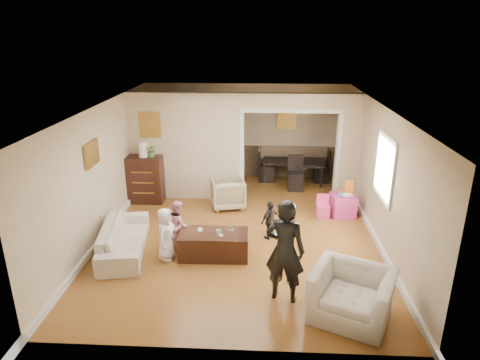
# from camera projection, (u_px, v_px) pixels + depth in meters

# --- Properties ---
(floor) EXTENTS (7.00, 7.00, 0.00)m
(floor) POSITION_uv_depth(u_px,v_px,m) (240.00, 230.00, 8.89)
(floor) COLOR #A76E2B
(floor) RESTS_ON ground
(partition_left) EXTENTS (2.75, 0.18, 2.60)m
(partition_left) POSITION_uv_depth(u_px,v_px,m) (186.00, 147.00, 10.21)
(partition_left) COLOR beige
(partition_left) RESTS_ON ground
(partition_right) EXTENTS (0.55, 0.18, 2.60)m
(partition_right) POSITION_uv_depth(u_px,v_px,m) (348.00, 149.00, 10.02)
(partition_right) COLOR beige
(partition_right) RESTS_ON ground
(partition_header) EXTENTS (2.22, 0.18, 0.35)m
(partition_header) POSITION_uv_depth(u_px,v_px,m) (292.00, 101.00, 9.71)
(partition_header) COLOR beige
(partition_header) RESTS_ON partition_right
(window_pane) EXTENTS (0.03, 0.95, 1.10)m
(window_pane) POSITION_uv_depth(u_px,v_px,m) (385.00, 168.00, 7.85)
(window_pane) COLOR white
(window_pane) RESTS_ON ground
(framed_art_partition) EXTENTS (0.45, 0.03, 0.55)m
(framed_art_partition) POSITION_uv_depth(u_px,v_px,m) (150.00, 125.00, 9.97)
(framed_art_partition) COLOR brown
(framed_art_partition) RESTS_ON partition_left
(framed_art_sofa_wall) EXTENTS (0.03, 0.55, 0.40)m
(framed_art_sofa_wall) POSITION_uv_depth(u_px,v_px,m) (92.00, 154.00, 7.85)
(framed_art_sofa_wall) COLOR brown
(framed_art_alcove) EXTENTS (0.45, 0.03, 0.55)m
(framed_art_alcove) POSITION_uv_depth(u_px,v_px,m) (287.00, 118.00, 11.49)
(framed_art_alcove) COLOR brown
(sofa) EXTENTS (1.05, 2.01, 0.56)m
(sofa) POSITION_uv_depth(u_px,v_px,m) (124.00, 238.00, 7.96)
(sofa) COLOR beige
(sofa) RESTS_ON ground
(armchair_back) EXTENTS (0.90, 0.91, 0.69)m
(armchair_back) POSITION_uv_depth(u_px,v_px,m) (228.00, 193.00, 9.94)
(armchair_back) COLOR tan
(armchair_back) RESTS_ON ground
(armchair_front) EXTENTS (1.43, 1.36, 0.73)m
(armchair_front) POSITION_uv_depth(u_px,v_px,m) (351.00, 295.00, 6.13)
(armchair_front) COLOR beige
(armchair_front) RESTS_ON ground
(dresser) EXTENTS (0.83, 0.46, 1.14)m
(dresser) POSITION_uv_depth(u_px,v_px,m) (146.00, 179.00, 10.19)
(dresser) COLOR black
(dresser) RESTS_ON ground
(table_lamp) EXTENTS (0.22, 0.22, 0.36)m
(table_lamp) POSITION_uv_depth(u_px,v_px,m) (143.00, 149.00, 9.94)
(table_lamp) COLOR #FFEFCF
(table_lamp) RESTS_ON dresser
(potted_plant) EXTENTS (0.27, 0.24, 0.30)m
(potted_plant) POSITION_uv_depth(u_px,v_px,m) (152.00, 151.00, 9.94)
(potted_plant) COLOR #497A36
(potted_plant) RESTS_ON dresser
(coffee_table) EXTENTS (1.28, 0.67, 0.47)m
(coffee_table) POSITION_uv_depth(u_px,v_px,m) (214.00, 244.00, 7.82)
(coffee_table) COLOR #381A11
(coffee_table) RESTS_ON ground
(coffee_cup) EXTENTS (0.10, 0.10, 0.09)m
(coffee_cup) POSITION_uv_depth(u_px,v_px,m) (219.00, 232.00, 7.68)
(coffee_cup) COLOR silver
(coffee_cup) RESTS_ON coffee_table
(play_table) EXTENTS (0.56, 0.56, 0.49)m
(play_table) POSITION_uv_depth(u_px,v_px,m) (343.00, 205.00, 9.52)
(play_table) COLOR #D93991
(play_table) RESTS_ON ground
(cereal_box) EXTENTS (0.21, 0.09, 0.30)m
(cereal_box) POSITION_uv_depth(u_px,v_px,m) (349.00, 187.00, 9.48)
(cereal_box) COLOR yellow
(cereal_box) RESTS_ON play_table
(cyan_cup) EXTENTS (0.08, 0.08, 0.08)m
(cyan_cup) POSITION_uv_depth(u_px,v_px,m) (340.00, 194.00, 9.39)
(cyan_cup) COLOR teal
(cyan_cup) RESTS_ON play_table
(toy_block) EXTENTS (0.10, 0.09, 0.05)m
(toy_block) POSITION_uv_depth(u_px,v_px,m) (337.00, 192.00, 9.55)
(toy_block) COLOR red
(toy_block) RESTS_ON play_table
(play_bowl) EXTENTS (0.25, 0.25, 0.06)m
(play_bowl) POSITION_uv_depth(u_px,v_px,m) (347.00, 196.00, 9.32)
(play_bowl) COLOR silver
(play_bowl) RESTS_ON play_table
(dining_table) EXTENTS (1.84, 1.23, 0.60)m
(dining_table) POSITION_uv_depth(u_px,v_px,m) (294.00, 171.00, 11.65)
(dining_table) COLOR black
(dining_table) RESTS_ON ground
(adult_person) EXTENTS (0.70, 0.55, 1.68)m
(adult_person) POSITION_uv_depth(u_px,v_px,m) (285.00, 251.00, 6.38)
(adult_person) COLOR black
(adult_person) RESTS_ON ground
(child_kneel_a) EXTENTS (0.38, 0.53, 0.99)m
(child_kneel_a) POSITION_uv_depth(u_px,v_px,m) (166.00, 234.00, 7.63)
(child_kneel_a) COLOR white
(child_kneel_a) RESTS_ON ground
(child_kneel_b) EXTENTS (0.51, 0.56, 0.95)m
(child_kneel_b) POSITION_uv_depth(u_px,v_px,m) (179.00, 225.00, 8.06)
(child_kneel_b) COLOR pink
(child_kneel_b) RESTS_ON ground
(child_toddler) EXTENTS (0.48, 0.46, 0.80)m
(child_toddler) POSITION_uv_depth(u_px,v_px,m) (270.00, 220.00, 8.42)
(child_toddler) COLOR black
(child_toddler) RESTS_ON ground
(craft_papers) EXTENTS (0.67, 0.33, 0.00)m
(craft_papers) POSITION_uv_depth(u_px,v_px,m) (216.00, 230.00, 7.83)
(craft_papers) COLOR white
(craft_papers) RESTS_ON coffee_table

